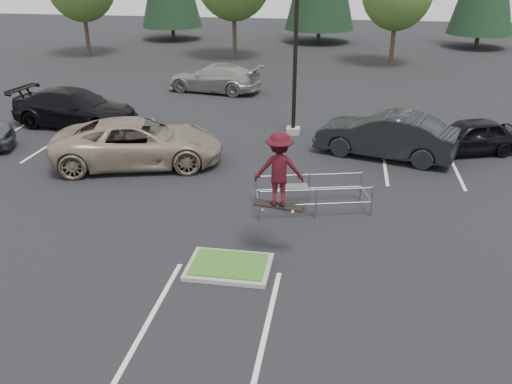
% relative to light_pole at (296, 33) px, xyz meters
% --- Properties ---
extents(ground, '(120.00, 120.00, 0.00)m').
position_rel_light_pole_xyz_m(ground, '(-0.50, -12.00, -4.56)').
color(ground, black).
rests_on(ground, ground).
extents(grass_median, '(2.20, 1.60, 0.16)m').
position_rel_light_pole_xyz_m(grass_median, '(-0.50, -12.00, -4.48)').
color(grass_median, gray).
rests_on(grass_median, ground).
extents(stall_lines, '(22.62, 17.60, 0.01)m').
position_rel_light_pole_xyz_m(stall_lines, '(-1.85, -5.98, -4.56)').
color(stall_lines, silver).
rests_on(stall_lines, ground).
extents(light_pole, '(0.70, 0.60, 10.12)m').
position_rel_light_pole_xyz_m(light_pole, '(0.00, 0.00, 0.00)').
color(light_pole, gray).
rests_on(light_pole, ground).
extents(cart_corral, '(3.82, 2.16, 1.03)m').
position_rel_light_pole_xyz_m(cart_corral, '(1.03, -8.10, -3.91)').
color(cart_corral, gray).
rests_on(cart_corral, ground).
extents(skateboarder, '(1.35, 0.87, 2.15)m').
position_rel_light_pole_xyz_m(skateboarder, '(0.70, -11.22, -1.94)').
color(skateboarder, black).
rests_on(skateboarder, ground).
extents(car_l_tan, '(7.13, 4.66, 1.82)m').
position_rel_light_pole_xyz_m(car_l_tan, '(-5.66, -5.00, -3.65)').
color(car_l_tan, gray).
rests_on(car_l_tan, ground).
extents(car_l_black, '(6.44, 3.27, 1.79)m').
position_rel_light_pole_xyz_m(car_l_black, '(-10.50, -0.50, -3.66)').
color(car_l_black, black).
rests_on(car_l_black, ground).
extents(car_r_charc, '(5.93, 3.45, 1.85)m').
position_rel_light_pole_xyz_m(car_r_charc, '(4.00, -2.42, -3.64)').
color(car_r_charc, black).
rests_on(car_r_charc, ground).
extents(car_r_black, '(4.64, 3.09, 1.47)m').
position_rel_light_pole_xyz_m(car_r_black, '(7.50, -1.44, -3.82)').
color(car_r_black, black).
rests_on(car_r_black, ground).
extents(car_far_silver, '(5.98, 3.26, 1.64)m').
position_rel_light_pole_xyz_m(car_far_silver, '(-5.50, 7.62, -3.74)').
color(car_far_silver, '#9B9B96').
rests_on(car_far_silver, ground).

